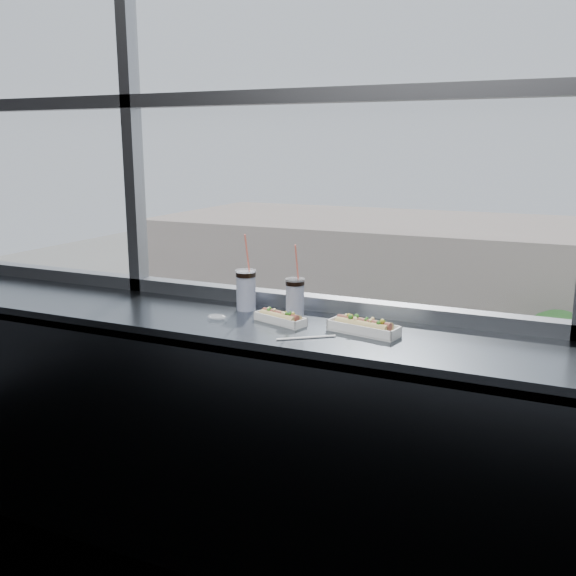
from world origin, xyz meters
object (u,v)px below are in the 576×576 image
at_px(soda_cup_right, 295,296).
at_px(wrapper, 217,317).
at_px(loose_straw, 306,338).
at_px(pedestrian_b, 551,404).
at_px(car_near_a, 170,459).
at_px(tree_center, 557,348).
at_px(tree_left, 380,341).
at_px(car_far_a, 328,399).
at_px(soda_cup_left, 246,288).
at_px(car_near_b, 262,479).
at_px(hotdog_tray_right, 364,326).
at_px(pedestrian_a, 378,376).
at_px(hotdog_tray_left, 280,317).

relative_size(soda_cup_right, wrapper, 3.36).
xyz_separation_m(loose_straw, pedestrian_b, (0.47, 27.81, -10.94)).
distance_m(car_near_a, tree_center, 17.87).
distance_m(car_near_a, tree_left, 13.01).
bearing_deg(car_far_a, tree_left, -9.91).
xyz_separation_m(soda_cup_left, car_near_b, (-8.20, 16.14, -11.09)).
xyz_separation_m(soda_cup_left, loose_straw, (0.40, -0.28, -0.09)).
bearing_deg(car_near_b, hotdog_tray_right, -145.57).
relative_size(hotdog_tray_right, car_near_a, 0.05).
bearing_deg(hotdog_tray_right, car_far_a, 121.89).
height_order(car_far_a, pedestrian_a, car_far_a).
xyz_separation_m(car_far_a, pedestrian_a, (1.23, 4.09, -0.02)).
xyz_separation_m(soda_cup_left, tree_left, (-7.46, 28.14, -9.27)).
bearing_deg(car_near_a, pedestrian_a, -24.78).
distance_m(wrapper, car_near_b, 21.31).
relative_size(wrapper, tree_left, 0.02).
bearing_deg(tree_center, pedestrian_a, 179.41).
bearing_deg(pedestrian_b, hotdog_tray_right, 89.39).
distance_m(hotdog_tray_right, car_near_b, 21.52).
relative_size(car_near_a, pedestrian_a, 3.03).
xyz_separation_m(pedestrian_b, tree_left, (-8.33, 0.61, 1.77)).
bearing_deg(wrapper, pedestrian_b, 88.13).
distance_m(hotdog_tray_right, tree_left, 30.79).
bearing_deg(hotdog_tray_right, pedestrian_b, 100.28).
bearing_deg(soda_cup_left, car_near_b, 116.92).
height_order(hotdog_tray_right, car_near_b, hotdog_tray_right).
distance_m(soda_cup_left, car_far_a, 28.00).
distance_m(wrapper, car_far_a, 28.12).
xyz_separation_m(wrapper, pedestrian_b, (0.91, 27.72, -10.95)).
bearing_deg(car_near_b, pedestrian_b, -32.42).
relative_size(hotdog_tray_left, car_near_a, 0.04).
distance_m(soda_cup_right, car_near_a, 23.19).
bearing_deg(car_far_a, hotdog_tray_left, -151.95).
bearing_deg(hotdog_tray_left, soda_cup_right, 101.57).
bearing_deg(soda_cup_right, hotdog_tray_right, -18.75).
bearing_deg(hotdog_tray_left, car_far_a, 128.44).
bearing_deg(pedestrian_a, pedestrian_b, -94.74).
bearing_deg(pedestrian_a, car_near_a, 159.17).
bearing_deg(pedestrian_b, soda_cup_left, 88.19).
bearing_deg(hotdog_tray_right, pedestrian_a, 116.80).
relative_size(soda_cup_left, car_far_a, 0.06).
height_order(soda_cup_right, tree_center, soda_cup_right).
bearing_deg(car_near_a, wrapper, -147.48).
bearing_deg(soda_cup_right, tree_center, 88.71).
xyz_separation_m(wrapper, tree_center, (0.91, 28.33, -8.42)).
bearing_deg(car_far_a, tree_center, -59.63).
height_order(hotdog_tray_right, pedestrian_b, hotdog_tray_right).
xyz_separation_m(loose_straw, tree_left, (-7.87, 28.42, -9.18)).
height_order(car_near_b, tree_center, tree_center).
relative_size(soda_cup_left, tree_center, 0.06).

